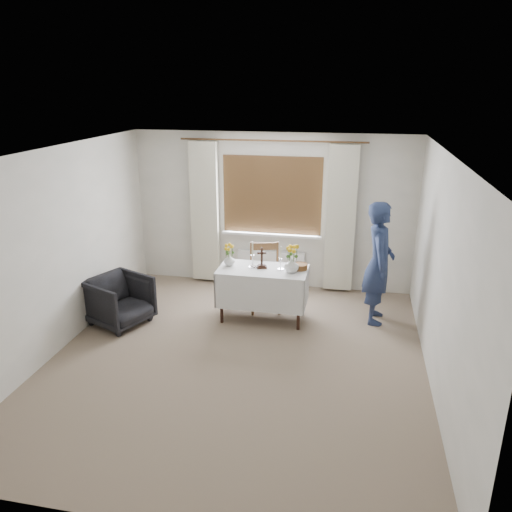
{
  "coord_description": "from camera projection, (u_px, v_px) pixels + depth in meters",
  "views": [
    {
      "loc": [
        1.29,
        -5.21,
        3.19
      ],
      "look_at": [
        0.04,
        0.97,
        1.01
      ],
      "focal_mm": 35.0,
      "sensor_mm": 36.0,
      "label": 1
    }
  ],
  "objects": [
    {
      "name": "candlestick_left",
      "position": [
        253.0,
        255.0,
        6.92
      ],
      "size": [
        0.13,
        0.13,
        0.38
      ],
      "primitive_type": null,
      "rotation": [
        0.0,
        0.0,
        0.23
      ],
      "color": "white",
      "rests_on": "altar_table"
    },
    {
      "name": "person",
      "position": [
        379.0,
        263.0,
        6.86
      ],
      "size": [
        0.42,
        0.63,
        1.72
      ],
      "primitive_type": "imported",
      "rotation": [
        0.0,
        0.0,
        1.57
      ],
      "color": "navy",
      "rests_on": "ground"
    },
    {
      "name": "altar_table",
      "position": [
        263.0,
        294.0,
        7.05
      ],
      "size": [
        1.24,
        0.64,
        0.76
      ],
      "primitive_type": "cube",
      "color": "white",
      "rests_on": "ground"
    },
    {
      "name": "candlestick_right",
      "position": [
        281.0,
        258.0,
        6.85
      ],
      "size": [
        0.1,
        0.1,
        0.33
      ],
      "primitive_type": null,
      "rotation": [
        0.0,
        0.0,
        -0.06
      ],
      "color": "white",
      "rests_on": "altar_table"
    },
    {
      "name": "wooden_chair",
      "position": [
        265.0,
        278.0,
        7.31
      ],
      "size": [
        0.56,
        0.56,
        0.99
      ],
      "primitive_type": null,
      "rotation": [
        0.0,
        0.0,
        0.26
      ],
      "color": "#543A1C",
      "rests_on": "ground"
    },
    {
      "name": "ground",
      "position": [
        237.0,
        359.0,
        6.11
      ],
      "size": [
        5.0,
        5.0,
        0.0
      ],
      "primitive_type": "plane",
      "color": "#7C6B55",
      "rests_on": "ground"
    },
    {
      "name": "armchair",
      "position": [
        120.0,
        301.0,
        6.92
      ],
      "size": [
        0.98,
        0.97,
        0.69
      ],
      "primitive_type": "imported",
      "rotation": [
        0.0,
        0.0,
        1.16
      ],
      "color": "black",
      "rests_on": "ground"
    },
    {
      "name": "flower_vase_left",
      "position": [
        229.0,
        260.0,
        7.03
      ],
      "size": [
        0.2,
        0.2,
        0.17
      ],
      "primitive_type": "imported",
      "rotation": [
        0.0,
        0.0,
        0.34
      ],
      "color": "silver",
      "rests_on": "altar_table"
    },
    {
      "name": "wicker_basket",
      "position": [
        300.0,
        266.0,
        6.9
      ],
      "size": [
        0.26,
        0.26,
        0.08
      ],
      "primitive_type": "cylinder",
      "rotation": [
        0.0,
        0.0,
        -0.3
      ],
      "color": "brown",
      "rests_on": "altar_table"
    },
    {
      "name": "wooden_cross",
      "position": [
        262.0,
        258.0,
        6.91
      ],
      "size": [
        0.16,
        0.13,
        0.29
      ],
      "primitive_type": null,
      "rotation": [
        0.0,
        0.0,
        0.28
      ],
      "color": "black",
      "rests_on": "altar_table"
    },
    {
      "name": "radiator",
      "position": [
        271.0,
        269.0,
        8.25
      ],
      "size": [
        1.1,
        0.1,
        0.6
      ],
      "primitive_type": "cube",
      "color": "silver",
      "rests_on": "ground"
    },
    {
      "name": "flower_vase_right",
      "position": [
        292.0,
        265.0,
        6.77
      ],
      "size": [
        0.24,
        0.24,
        0.21
      ],
      "primitive_type": "imported",
      "rotation": [
        0.0,
        0.0,
        -0.26
      ],
      "color": "silver",
      "rests_on": "altar_table"
    }
  ]
}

